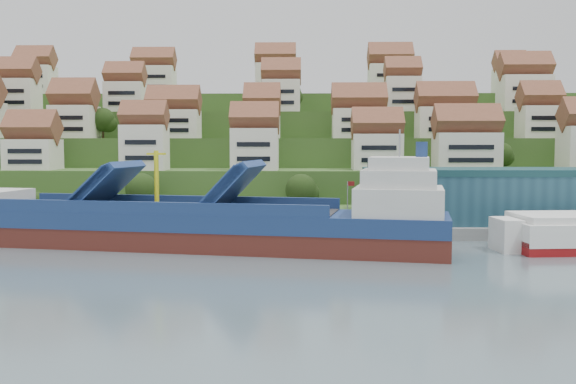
{
  "coord_description": "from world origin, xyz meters",
  "views": [
    {
      "loc": [
        10.2,
        -101.97,
        16.88
      ],
      "look_at": [
        7.49,
        14.0,
        8.0
      ],
      "focal_mm": 40.0,
      "sensor_mm": 36.0,
      "label": 1
    }
  ],
  "objects": [
    {
      "name": "ground",
      "position": [
        0.0,
        0.0,
        0.0
      ],
      "size": [
        300.0,
        300.0,
        0.0
      ],
      "primitive_type": "plane",
      "color": "slate",
      "rests_on": "ground"
    },
    {
      "name": "quay",
      "position": [
        20.0,
        15.0,
        1.1
      ],
      "size": [
        180.0,
        14.0,
        2.2
      ],
      "primitive_type": "cube",
      "color": "gray",
      "rests_on": "ground"
    },
    {
      "name": "hillside",
      "position": [
        0.0,
        103.55,
        10.66
      ],
      "size": [
        260.0,
        128.0,
        31.0
      ],
      "color": "#2D4C1E",
      "rests_on": "ground"
    },
    {
      "name": "hillside_village",
      "position": [
        1.47,
        60.4,
        24.34
      ],
      "size": [
        156.34,
        61.72,
        29.0
      ],
      "color": "silver",
      "rests_on": "ground"
    },
    {
      "name": "hillside_trees",
      "position": [
        -16.76,
        43.76,
        16.16
      ],
      "size": [
        133.71,
        62.65,
        30.23
      ],
      "color": "#223A13",
      "rests_on": "ground"
    },
    {
      "name": "warehouse",
      "position": [
        52.0,
        17.0,
        7.2
      ],
      "size": [
        60.0,
        15.0,
        10.0
      ],
      "primitive_type": "cube",
      "color": "#224B5D",
      "rests_on": "quay"
    },
    {
      "name": "flagpole",
      "position": [
        18.11,
        10.0,
        6.88
      ],
      "size": [
        1.28,
        0.16,
        8.0
      ],
      "color": "gray",
      "rests_on": "quay"
    },
    {
      "name": "cargo_ship",
      "position": [
        -7.02,
        0.28,
        3.52
      ],
      "size": [
        85.26,
        27.83,
        18.77
      ],
      "rotation": [
        0.0,
        0.0,
        -0.18
      ],
      "color": "#532019",
      "rests_on": "ground"
    }
  ]
}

